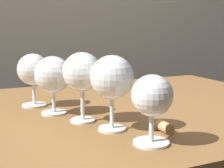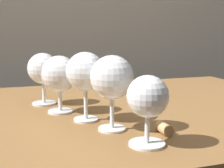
{
  "view_description": "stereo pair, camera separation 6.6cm",
  "coord_description": "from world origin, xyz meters",
  "px_view_note": "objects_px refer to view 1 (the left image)",
  "views": [
    {
      "loc": [
        -0.33,
        -0.77,
        0.92
      ],
      "look_at": [
        -0.06,
        -0.18,
        0.8
      ],
      "focal_mm": 52.26,
      "sensor_mm": 36.0,
      "label": 1
    },
    {
      "loc": [
        -0.27,
        -0.8,
        0.92
      ],
      "look_at": [
        -0.06,
        -0.18,
        0.8
      ],
      "focal_mm": 52.26,
      "sensor_mm": 36.0,
      "label": 2
    }
  ],
  "objects_px": {
    "wine_glass_merlot": "(53,76)",
    "wine_glass_pinot": "(152,98)",
    "wine_glass_rose": "(112,79)",
    "wine_glass_white": "(33,70)",
    "cork": "(164,127)",
    "wine_glass_port": "(82,73)"
  },
  "relations": [
    {
      "from": "wine_glass_rose",
      "to": "wine_glass_port",
      "type": "xyz_separation_m",
      "value": [
        -0.03,
        0.08,
        0.0
      ]
    },
    {
      "from": "wine_glass_rose",
      "to": "wine_glass_merlot",
      "type": "relative_size",
      "value": 1.1
    },
    {
      "from": "wine_glass_rose",
      "to": "cork",
      "type": "relative_size",
      "value": 3.73
    },
    {
      "from": "wine_glass_white",
      "to": "cork",
      "type": "bearing_deg",
      "value": -59.3
    },
    {
      "from": "wine_glass_merlot",
      "to": "wine_glass_pinot",
      "type": "bearing_deg",
      "value": -68.59
    },
    {
      "from": "wine_glass_pinot",
      "to": "wine_glass_white",
      "type": "height_order",
      "value": "wine_glass_white"
    },
    {
      "from": "wine_glass_rose",
      "to": "wine_glass_white",
      "type": "relative_size",
      "value": 1.1
    },
    {
      "from": "wine_glass_pinot",
      "to": "wine_glass_white",
      "type": "bearing_deg",
      "value": 109.93
    },
    {
      "from": "wine_glass_merlot",
      "to": "cork",
      "type": "xyz_separation_m",
      "value": [
        0.17,
        -0.23,
        -0.08
      ]
    },
    {
      "from": "wine_glass_pinot",
      "to": "wine_glass_port",
      "type": "distance_m",
      "value": 0.2
    },
    {
      "from": "wine_glass_pinot",
      "to": "wine_glass_merlot",
      "type": "height_order",
      "value": "wine_glass_merlot"
    },
    {
      "from": "wine_glass_rose",
      "to": "wine_glass_white",
      "type": "distance_m",
      "value": 0.3
    },
    {
      "from": "wine_glass_merlot",
      "to": "wine_glass_white",
      "type": "height_order",
      "value": "same"
    },
    {
      "from": "wine_glass_port",
      "to": "wine_glass_rose",
      "type": "bearing_deg",
      "value": -67.56
    },
    {
      "from": "wine_glass_rose",
      "to": "wine_glass_merlot",
      "type": "distance_m",
      "value": 0.19
    },
    {
      "from": "wine_glass_white",
      "to": "wine_glass_merlot",
      "type": "bearing_deg",
      "value": -74.31
    },
    {
      "from": "wine_glass_pinot",
      "to": "wine_glass_white",
      "type": "distance_m",
      "value": 0.41
    },
    {
      "from": "wine_glass_port",
      "to": "cork",
      "type": "relative_size",
      "value": 3.76
    },
    {
      "from": "wine_glass_merlot",
      "to": "wine_glass_white",
      "type": "xyz_separation_m",
      "value": [
        -0.03,
        0.1,
        0.0
      ]
    },
    {
      "from": "wine_glass_port",
      "to": "cork",
      "type": "xyz_separation_m",
      "value": [
        0.13,
        -0.14,
        -0.1
      ]
    },
    {
      "from": "wine_glass_rose",
      "to": "cork",
      "type": "xyz_separation_m",
      "value": [
        0.09,
        -0.06,
        -0.1
      ]
    },
    {
      "from": "wine_glass_pinot",
      "to": "cork",
      "type": "height_order",
      "value": "wine_glass_pinot"
    }
  ]
}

